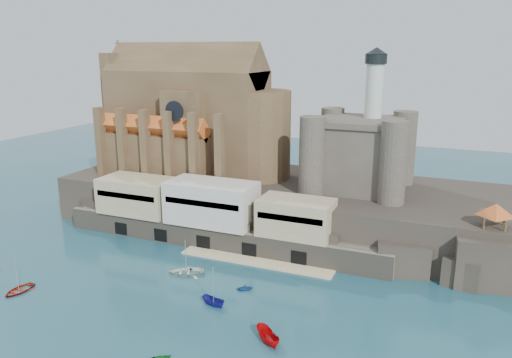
{
  "coord_description": "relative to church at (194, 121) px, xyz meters",
  "views": [
    {
      "loc": [
        35.65,
        -62.18,
        39.03
      ],
      "look_at": [
        -3.81,
        32.0,
        12.24
      ],
      "focal_mm": 35.0,
      "sensor_mm": 36.0,
      "label": 1
    }
  ],
  "objects": [
    {
      "name": "promontory",
      "position": [
        23.94,
        -2.48,
        -17.2
      ],
      "size": [
        100.0,
        36.0,
        10.0
      ],
      "color": "black",
      "rests_on": "ground"
    },
    {
      "name": "church",
      "position": [
        0.0,
        0.0,
        0.0
      ],
      "size": [
        47.0,
        25.93,
        30.51
      ],
      "color": "#4F3B24",
      "rests_on": "promontory"
    },
    {
      "name": "pavilion",
      "position": [
        66.13,
        -15.85,
        -9.4
      ],
      "size": [
        6.4,
        6.4,
        5.4
      ],
      "color": "#4F3B24",
      "rests_on": "rock_outcrop"
    },
    {
      "name": "castle_keep",
      "position": [
        40.21,
        -0.78,
        -3.81
      ],
      "size": [
        21.2,
        21.2,
        29.3
      ],
      "color": "#453E36",
      "rests_on": "promontory"
    },
    {
      "name": "boat_0",
      "position": [
        -5.55,
        -49.9,
        -22.13
      ],
      "size": [
        3.95,
        1.37,
        5.44
      ],
      "primitive_type": "imported",
      "rotation": [
        0.0,
        0.0,
        6.22
      ],
      "color": "#A61E0C",
      "rests_on": "ground"
    },
    {
      "name": "boat_7",
      "position": [
        28.74,
        -34.9,
        -22.13
      ],
      "size": [
        2.54,
        2.78,
        2.75
      ],
      "primitive_type": "imported",
      "rotation": [
        0.0,
        0.0,
        5.31
      ],
      "color": "#1B498B",
      "rests_on": "ground"
    },
    {
      "name": "quay",
      "position": [
        13.94,
        -18.78,
        -16.06
      ],
      "size": [
        70.0,
        12.0,
        13.05
      ],
      "color": "#6B6455",
      "rests_on": "ground"
    },
    {
      "name": "boat_6",
      "position": [
        16.54,
        -33.17,
        -22.13
      ],
      "size": [
        3.09,
        4.74,
        6.44
      ],
      "primitive_type": "imported",
      "rotation": [
        0.0,
        0.0,
        5.13
      ],
      "color": "silver",
      "rests_on": "ground"
    },
    {
      "name": "boat_2",
      "position": [
        26.35,
        -41.45,
        -22.13
      ],
      "size": [
        2.09,
        2.05,
        4.42
      ],
      "primitive_type": "imported",
      "rotation": [
        0.0,
        0.0,
        1.3
      ],
      "color": "navy",
      "rests_on": "ground"
    },
    {
      "name": "boat_5",
      "position": [
        37.81,
        -47.56,
        -22.13
      ],
      "size": [
        2.8,
        2.79,
        5.2
      ],
      "primitive_type": "imported",
      "rotation": [
        0.0,
        0.0,
        4.0
      ],
      "color": "#BD0408",
      "rests_on": "ground"
    },
    {
      "name": "rock_outcrop",
      "position": [
        66.13,
        -16.01,
        -18.11
      ],
      "size": [
        14.5,
        10.5,
        8.7
      ],
      "color": "black",
      "rests_on": "ground"
    },
    {
      "name": "ground",
      "position": [
        24.13,
        -41.85,
        -22.13
      ],
      "size": [
        300.0,
        300.0,
        0.0
      ],
      "primitive_type": "plane",
      "color": "#194554",
      "rests_on": "ground"
    }
  ]
}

